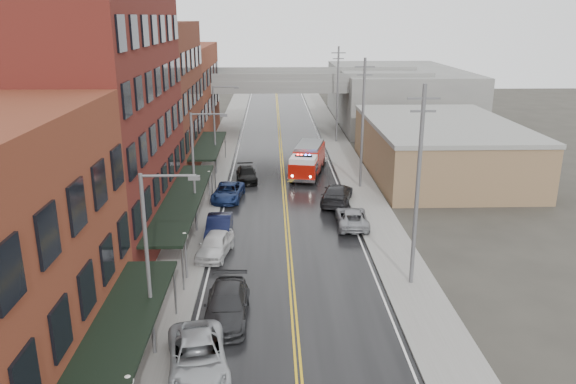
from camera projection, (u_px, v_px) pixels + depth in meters
name	position (u px, v px, depth m)	size (l,w,h in m)	color
road	(285.00, 205.00, 47.98)	(11.00, 160.00, 0.02)	black
sidewalk_left	(200.00, 206.00, 47.75)	(3.00, 160.00, 0.15)	slate
sidewalk_right	(370.00, 204.00, 48.17)	(3.00, 160.00, 0.15)	slate
curb_left	(219.00, 205.00, 47.79)	(0.30, 160.00, 0.15)	gray
curb_right	(351.00, 204.00, 48.12)	(0.30, 160.00, 0.15)	gray
brick_building_b	(93.00, 116.00, 38.23)	(9.00, 20.00, 18.00)	#5B1D18
brick_building_c	(148.00, 101.00, 55.37)	(9.00, 15.00, 15.00)	#5A2C1B
brick_building_far	(177.00, 93.00, 72.51)	(9.00, 20.00, 12.00)	brown
tan_building	(439.00, 149.00, 57.23)	(14.00, 22.00, 5.00)	#91774E
right_far_block	(396.00, 95.00, 85.45)	(18.00, 30.00, 8.00)	slate
awning_0	(112.00, 348.00, 22.07)	(2.60, 16.00, 3.09)	black
awning_1	(183.00, 199.00, 40.19)	(2.60, 18.00, 3.09)	black
awning_2	(209.00, 145.00, 56.89)	(2.60, 13.00, 3.09)	black
globe_lamp_1	(185.00, 245.00, 33.75)	(0.44, 0.44, 3.12)	#59595B
globe_lamp_2	(209.00, 180.00, 47.10)	(0.44, 0.44, 3.12)	#59595B
street_lamp_0	(153.00, 255.00, 25.26)	(2.64, 0.22, 9.00)	#59595B
street_lamp_1	(197.00, 165.00, 40.52)	(2.64, 0.22, 9.00)	#59595B
street_lamp_2	(217.00, 125.00, 55.78)	(2.64, 0.22, 9.00)	#59595B
utility_pole_0	(418.00, 184.00, 32.00)	(1.80, 0.24, 12.00)	#59595B
utility_pole_1	(363.00, 122.00, 51.07)	(1.80, 0.24, 12.00)	#59595B
utility_pole_2	(338.00, 93.00, 70.15)	(1.80, 0.24, 12.00)	#59595B
overpass	(279.00, 89.00, 76.71)	(40.00, 10.00, 7.50)	slate
fire_truck	(308.00, 160.00, 56.77)	(4.58, 8.53, 2.98)	#950F06
parked_car_left_2	(198.00, 357.00, 25.30)	(2.61, 5.66, 1.57)	#A8ACB0
parked_car_left_3	(227.00, 305.00, 29.80)	(2.27, 5.58, 1.62)	#262628
parked_car_left_4	(215.00, 245.00, 37.76)	(1.87, 4.64, 1.58)	silver
parked_car_left_5	(219.00, 228.00, 40.73)	(1.72, 4.93, 1.62)	black
parked_car_left_6	(228.00, 192.00, 49.26)	(2.39, 5.18, 1.44)	navy
parked_car_left_7	(247.00, 174.00, 54.97)	(1.90, 4.67, 1.36)	black
parked_car_right_0	(352.00, 218.00, 43.06)	(2.32, 5.03, 1.40)	gray
parked_car_right_1	(337.00, 194.00, 48.38)	(2.34, 5.76, 1.67)	black
parked_car_right_2	(313.00, 152.00, 63.30)	(1.85, 4.60, 1.57)	white
parked_car_right_3	(314.00, 148.00, 65.46)	(1.64, 4.69, 1.55)	black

